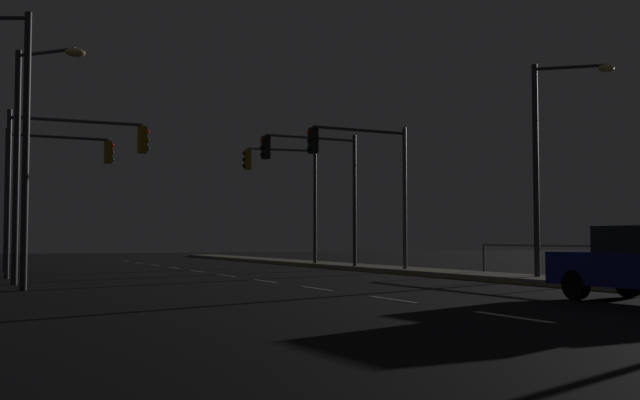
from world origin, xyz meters
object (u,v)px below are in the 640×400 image
at_px(traffic_light_near_left, 285,180).
at_px(street_lamp_far_end, 550,145).
at_px(street_lamp_median, 28,140).
at_px(street_lamp_across_street, 16,122).
at_px(traffic_light_mid_right, 72,161).
at_px(traffic_light_far_right, 364,166).
at_px(traffic_light_far_left, 316,171).
at_px(traffic_light_far_center, 54,172).

height_order(traffic_light_near_left, street_lamp_far_end, street_lamp_far_end).
relative_size(street_lamp_far_end, street_lamp_median, 0.98).
xyz_separation_m(street_lamp_far_end, street_lamp_across_street, (-15.41, 2.13, 0.05)).
xyz_separation_m(traffic_light_mid_right, street_lamp_median, (-1.61, -3.83, 0.17)).
xyz_separation_m(traffic_light_far_right, traffic_light_mid_right, (-10.61, 1.04, -0.13)).
xyz_separation_m(traffic_light_far_left, street_lamp_far_end, (3.20, -10.89, 0.05)).
height_order(traffic_light_far_center, traffic_light_mid_right, traffic_light_far_center).
bearing_deg(traffic_light_near_left, street_lamp_far_end, -80.09).
xyz_separation_m(traffic_light_far_right, traffic_light_far_left, (-0.44, 3.62, 0.09)).
bearing_deg(traffic_light_far_left, street_lamp_median, -151.46).
bearing_deg(traffic_light_near_left, traffic_light_far_right, -90.17).
bearing_deg(traffic_light_mid_right, traffic_light_far_center, 90.61).
distance_m(traffic_light_far_center, street_lamp_across_street, 12.40).
bearing_deg(traffic_light_far_left, traffic_light_near_left, 84.36).
xyz_separation_m(traffic_light_far_left, street_lamp_across_street, (-12.22, -8.76, 0.10)).
height_order(traffic_light_near_left, street_lamp_median, street_lamp_median).
xyz_separation_m(traffic_light_far_right, traffic_light_far_center, (-10.67, 7.10, -0.03)).
bearing_deg(traffic_light_mid_right, street_lamp_far_end, -31.88).
bearing_deg(street_lamp_far_end, street_lamp_median, 163.33).
distance_m(traffic_light_far_center, street_lamp_median, 10.00).
height_order(traffic_light_near_left, street_lamp_across_street, street_lamp_across_street).
height_order(street_lamp_median, street_lamp_across_street, street_lamp_across_street).
distance_m(traffic_light_near_left, street_lamp_median, 16.56).
xyz_separation_m(traffic_light_far_right, traffic_light_near_left, (0.03, 8.36, 0.06)).
height_order(traffic_light_near_left, traffic_light_far_left, traffic_light_near_left).
bearing_deg(traffic_light_far_center, traffic_light_near_left, 6.73).
xyz_separation_m(street_lamp_median, street_lamp_across_street, (-0.44, -2.36, 0.15)).
distance_m(street_lamp_median, street_lamp_across_street, 2.40).
distance_m(traffic_light_far_right, traffic_light_far_center, 12.82).
bearing_deg(traffic_light_far_left, traffic_light_mid_right, -165.76).
distance_m(traffic_light_far_center, traffic_light_near_left, 10.77).
relative_size(traffic_light_far_left, street_lamp_far_end, 0.86).
distance_m(traffic_light_mid_right, street_lamp_far_end, 15.74).
relative_size(traffic_light_far_center, street_lamp_median, 0.85).
height_order(traffic_light_far_center, traffic_light_far_left, traffic_light_far_left).
height_order(traffic_light_far_right, traffic_light_far_left, traffic_light_far_left).
bearing_deg(traffic_light_far_left, traffic_light_far_center, 161.24).
bearing_deg(street_lamp_far_end, street_lamp_across_street, 172.15).
distance_m(traffic_light_mid_right, street_lamp_across_street, 6.52).
bearing_deg(traffic_light_mid_right, traffic_light_near_left, 34.53).
bearing_deg(street_lamp_across_street, traffic_light_far_center, 80.77).
bearing_deg(traffic_light_far_right, street_lamp_across_street, -157.90).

